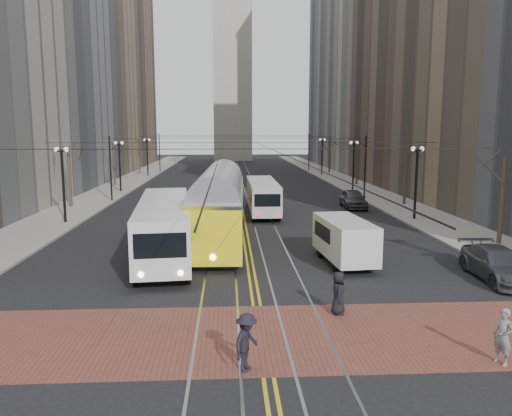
{
  "coord_description": "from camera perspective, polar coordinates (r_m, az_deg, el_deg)",
  "views": [
    {
      "loc": [
        -1.11,
        -20.52,
        7.13
      ],
      "look_at": [
        0.34,
        5.92,
        3.0
      ],
      "focal_mm": 35.0,
      "sensor_mm": 36.0,
      "label": 1
    }
  ],
  "objects": [
    {
      "name": "sidewalk_left",
      "position": [
        67.35,
        -15.05,
        2.54
      ],
      "size": [
        5.0,
        140.0,
        0.15
      ],
      "primitive_type": "cube",
      "color": "gray",
      "rests_on": "ground"
    },
    {
      "name": "streetcar",
      "position": [
        32.5,
        -4.12,
        -0.49
      ],
      "size": [
        3.42,
        15.88,
        3.72
      ],
      "primitive_type": "cube",
      "rotation": [
        0.0,
        0.0,
        -0.03
      ],
      "color": "yellow",
      "rests_on": "ground"
    },
    {
      "name": "streetcar_rails",
      "position": [
        65.92,
        -2.17,
        2.65
      ],
      "size": [
        4.8,
        130.0,
        0.02
      ],
      "primitive_type": "cube",
      "color": "gray",
      "rests_on": "ground"
    },
    {
      "name": "crosswalk_band",
      "position": [
        18.02,
        0.66,
        -14.41
      ],
      "size": [
        25.0,
        6.0,
        0.01
      ],
      "primitive_type": "cube",
      "color": "brown",
      "rests_on": "ground"
    },
    {
      "name": "rear_bus",
      "position": [
        43.24,
        0.74,
        1.25
      ],
      "size": [
        2.37,
        10.74,
        2.8
      ],
      "primitive_type": "cube",
      "rotation": [
        0.0,
        0.0,
        0.0
      ],
      "color": "#BBBBBB",
      "rests_on": "ground"
    },
    {
      "name": "transit_bus",
      "position": [
        28.61,
        -10.44,
        -2.4
      ],
      "size": [
        3.94,
        13.1,
        3.22
      ],
      "primitive_type": "cube",
      "rotation": [
        0.0,
        0.0,
        0.1
      ],
      "color": "silver",
      "rests_on": "ground"
    },
    {
      "name": "sedan_parked",
      "position": [
        26.77,
        25.94,
        -5.79
      ],
      "size": [
        2.39,
        5.39,
        1.54
      ],
      "primitive_type": "imported",
      "rotation": [
        0.0,
        0.0,
        -0.04
      ],
      "color": "#3D3F44",
      "rests_on": "ground"
    },
    {
      "name": "building_right_far",
      "position": [
        110.55,
        11.21,
        15.38
      ],
      "size": [
        16.0,
        20.0,
        40.0
      ],
      "primitive_type": "cube",
      "color": "slate",
      "rests_on": "ground"
    },
    {
      "name": "building_left_far",
      "position": [
        110.03,
        -16.53,
        15.22
      ],
      "size": [
        16.0,
        20.0,
        40.0
      ],
      "primitive_type": "cube",
      "color": "brown",
      "rests_on": "ground"
    },
    {
      "name": "centre_lines",
      "position": [
        65.92,
        -2.17,
        2.65
      ],
      "size": [
        0.42,
        130.0,
        0.01
      ],
      "primitive_type": "cube",
      "color": "gold",
      "rests_on": "ground"
    },
    {
      "name": "pedestrian_a",
      "position": [
        19.99,
        9.4,
        -9.54
      ],
      "size": [
        0.67,
        0.91,
        1.69
      ],
      "primitive_type": "imported",
      "rotation": [
        0.0,
        0.0,
        1.4
      ],
      "color": "black",
      "rests_on": "crosswalk_band"
    },
    {
      "name": "sedan_grey",
      "position": [
        47.12,
        11.04,
        1.05
      ],
      "size": [
        2.29,
        5.14,
        1.72
      ],
      "primitive_type": "imported",
      "rotation": [
        0.0,
        0.0,
        -0.05
      ],
      "color": "#3F4147",
      "rests_on": "ground"
    },
    {
      "name": "ground",
      "position": [
        21.75,
        -0.05,
        -10.27
      ],
      "size": [
        260.0,
        260.0,
        0.0
      ],
      "primitive_type": "plane",
      "color": "black",
      "rests_on": "ground"
    },
    {
      "name": "building_left_midfar",
      "position": [
        92.4,
        -21.0,
        20.08
      ],
      "size": [
        20.0,
        20.0,
        52.0
      ],
      "primitive_type": "cube",
      "color": "#7F7357",
      "rests_on": "ground"
    },
    {
      "name": "pedestrian_b",
      "position": [
        17.47,
        26.39,
        -13.02
      ],
      "size": [
        0.65,
        0.76,
        1.76
      ],
      "primitive_type": "imported",
      "rotation": [
        0.0,
        0.0,
        5.14
      ],
      "color": "gray",
      "rests_on": "crosswalk_band"
    },
    {
      "name": "building_left_mid",
      "position": [
        71.53,
        -24.04,
        16.05
      ],
      "size": [
        16.0,
        20.0,
        34.0
      ],
      "primitive_type": "cube",
      "color": "slate",
      "rests_on": "ground"
    },
    {
      "name": "cargo_van",
      "position": [
        27.28,
        10.06,
        -3.82
      ],
      "size": [
        2.57,
        5.61,
        2.41
      ],
      "primitive_type": "cube",
      "rotation": [
        0.0,
        0.0,
        0.09
      ],
      "color": "silver",
      "rests_on": "ground"
    },
    {
      "name": "lamp_posts",
      "position": [
        49.47,
        -1.86,
        3.84
      ],
      "size": [
        27.6,
        57.2,
        5.6
      ],
      "color": "black",
      "rests_on": "ground"
    },
    {
      "name": "trolley_wires",
      "position": [
        55.47,
        -2.01,
        5.39
      ],
      "size": [
        25.96,
        120.0,
        6.6
      ],
      "color": "black",
      "rests_on": "ground"
    },
    {
      "name": "clock_tower",
      "position": [
        125.87,
        -2.76,
        22.09
      ],
      "size": [
        12.0,
        12.0,
        66.0
      ],
      "color": "#B2AFA5",
      "rests_on": "ground"
    },
    {
      "name": "street_trees",
      "position": [
        55.95,
        -2.01,
        4.42
      ],
      "size": [
        31.68,
        53.28,
        5.6
      ],
      "color": "#382D23",
      "rests_on": "ground"
    },
    {
      "name": "sidewalk_right",
      "position": [
        67.84,
        10.62,
        2.74
      ],
      "size": [
        5.0,
        140.0,
        0.15
      ],
      "primitive_type": "cube",
      "color": "gray",
      "rests_on": "ground"
    },
    {
      "name": "pedestrian_d",
      "position": [
        15.35,
        -1.09,
        -15.09
      ],
      "size": [
        1.15,
        1.32,
        1.77
      ],
      "primitive_type": "imported",
      "rotation": [
        0.0,
        0.0,
        1.04
      ],
      "color": "black",
      "rests_on": "crosswalk_band"
    },
    {
      "name": "building_right_midfar",
      "position": [
        93.06,
        15.83,
        20.24
      ],
      "size": [
        20.0,
        20.0,
        52.0
      ],
      "primitive_type": "cube",
      "color": "#9A9890",
      "rests_on": "ground"
    },
    {
      "name": "building_right_mid",
      "position": [
        72.32,
        19.27,
        16.23
      ],
      "size": [
        16.0,
        20.0,
        34.0
      ],
      "primitive_type": "cube",
      "color": "brown",
      "rests_on": "ground"
    }
  ]
}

